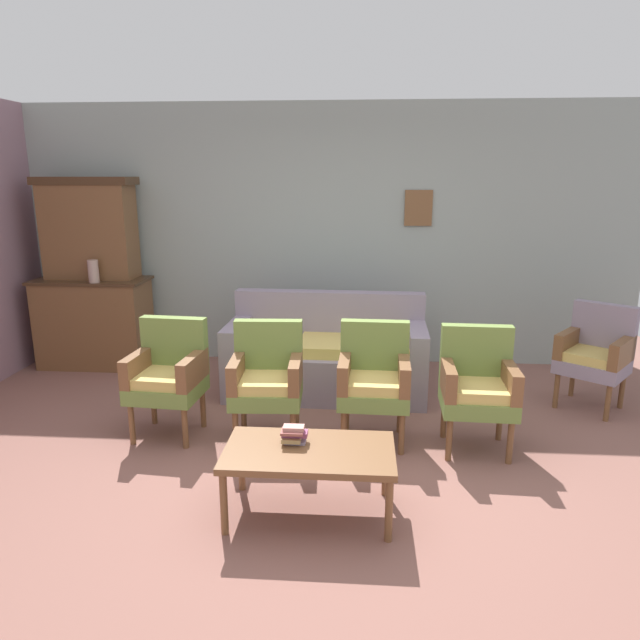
% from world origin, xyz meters
% --- Properties ---
extents(ground_plane, '(7.68, 7.68, 0.00)m').
position_xyz_m(ground_plane, '(0.00, 0.00, 0.00)').
color(ground_plane, '#84564C').
extents(wall_back_with_decor, '(6.40, 0.09, 2.70)m').
position_xyz_m(wall_back_with_decor, '(0.00, 2.63, 1.35)').
color(wall_back_with_decor, '#939E99').
rests_on(wall_back_with_decor, ground).
extents(side_cabinet, '(1.16, 0.55, 0.93)m').
position_xyz_m(side_cabinet, '(-2.47, 2.25, 0.47)').
color(side_cabinet, brown).
rests_on(side_cabinet, ground).
extents(cabinet_upper_hutch, '(0.99, 0.38, 1.03)m').
position_xyz_m(cabinet_upper_hutch, '(-2.47, 2.33, 1.45)').
color(cabinet_upper_hutch, brown).
rests_on(cabinet_upper_hutch, side_cabinet).
extents(vase_on_cabinet, '(0.10, 0.10, 0.23)m').
position_xyz_m(vase_on_cabinet, '(-2.34, 2.06, 1.04)').
color(vase_on_cabinet, tan).
rests_on(vase_on_cabinet, side_cabinet).
extents(floral_couch, '(1.83, 0.86, 0.90)m').
position_xyz_m(floral_couch, '(0.02, 1.64, 0.33)').
color(floral_couch, gray).
rests_on(floral_couch, ground).
extents(armchair_near_couch_end, '(0.56, 0.53, 0.90)m').
position_xyz_m(armchair_near_couch_end, '(-1.14, 0.65, 0.50)').
color(armchair_near_couch_end, olive).
rests_on(armchair_near_couch_end, ground).
extents(armchair_by_doorway, '(0.54, 0.51, 0.90)m').
position_xyz_m(armchair_by_doorway, '(-0.37, 0.61, 0.50)').
color(armchair_by_doorway, olive).
rests_on(armchair_by_doorway, ground).
extents(armchair_near_cabinet, '(0.53, 0.51, 0.90)m').
position_xyz_m(armchair_near_cabinet, '(0.44, 0.65, 0.50)').
color(armchair_near_cabinet, olive).
rests_on(armchair_near_cabinet, ground).
extents(armchair_row_middle, '(0.54, 0.51, 0.90)m').
position_xyz_m(armchair_row_middle, '(1.19, 0.57, 0.50)').
color(armchair_row_middle, olive).
rests_on(armchair_row_middle, ground).
extents(wingback_chair_by_fireplace, '(0.71, 0.71, 0.90)m').
position_xyz_m(wingback_chair_by_fireplace, '(2.35, 1.44, 0.50)').
color(wingback_chair_by_fireplace, gray).
rests_on(wingback_chair_by_fireplace, ground).
extents(coffee_table, '(1.00, 0.56, 0.42)m').
position_xyz_m(coffee_table, '(0.04, -0.39, 0.38)').
color(coffee_table, brown).
rests_on(coffee_table, ground).
extents(book_stack_on_table, '(0.15, 0.11, 0.11)m').
position_xyz_m(book_stack_on_table, '(-0.06, -0.32, 0.48)').
color(book_stack_on_table, '#9085A3').
rests_on(book_stack_on_table, coffee_table).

